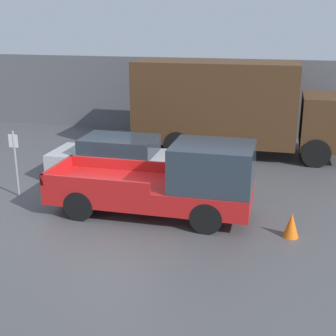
{
  "coord_description": "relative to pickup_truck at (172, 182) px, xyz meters",
  "views": [
    {
      "loc": [
        4.7,
        -11.56,
        5.27
      ],
      "look_at": [
        1.56,
        1.17,
        1.07
      ],
      "focal_mm": 50.0,
      "sensor_mm": 36.0,
      "label": 1
    }
  ],
  "objects": [
    {
      "name": "ground_plane",
      "position": [
        -1.93,
        -0.17,
        -1.0
      ],
      "size": [
        60.0,
        60.0,
        0.0
      ],
      "primitive_type": "plane",
      "color": "#4C4C4F"
    },
    {
      "name": "parking_sign",
      "position": [
        -5.0,
        0.36,
        0.17
      ],
      "size": [
        0.3,
        0.07,
        2.07
      ],
      "color": "gray",
      "rests_on": "ground"
    },
    {
      "name": "building_wall",
      "position": [
        -1.93,
        10.03,
        0.77
      ],
      "size": [
        28.0,
        0.15,
        3.53
      ],
      "color": "#56565B",
      "rests_on": "ground"
    },
    {
      "name": "delivery_truck",
      "position": [
        0.81,
        6.85,
        0.98
      ],
      "size": [
        8.4,
        2.62,
        3.68
      ],
      "color": "#472D19",
      "rests_on": "ground"
    },
    {
      "name": "traffic_cone",
      "position": [
        3.21,
        -0.57,
        -0.68
      ],
      "size": [
        0.4,
        0.4,
        0.65
      ],
      "color": "orange",
      "rests_on": "ground"
    },
    {
      "name": "car",
      "position": [
        -2.55,
        2.61,
        -0.23
      ],
      "size": [
        4.45,
        1.87,
        1.49
      ],
      "color": "#B7BABF",
      "rests_on": "ground"
    },
    {
      "name": "pickup_truck",
      "position": [
        0.0,
        0.0,
        0.0
      ],
      "size": [
        5.63,
        1.96,
        2.13
      ],
      "color": "red",
      "rests_on": "ground"
    }
  ]
}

